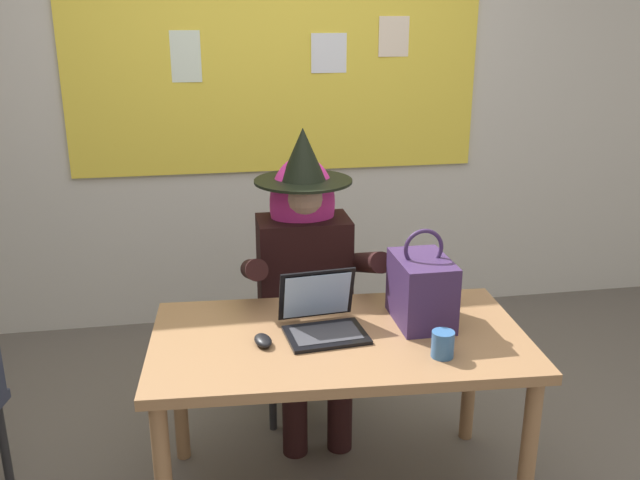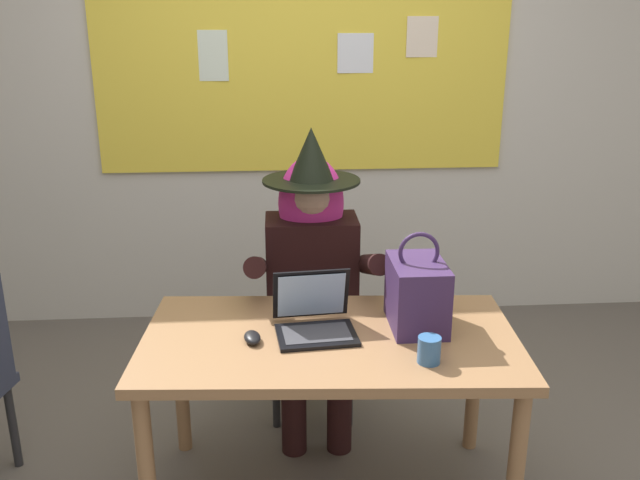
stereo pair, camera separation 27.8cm
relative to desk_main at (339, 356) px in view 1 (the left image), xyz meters
name	(u,v)px [view 1 (the left image)]	position (x,y,z in m)	size (l,w,h in m)	color
wall_back_bulletin	(277,80)	(0.00, 1.82, 0.85)	(6.77, 2.00, 2.94)	beige
desk_main	(339,356)	(0.00, 0.00, 0.00)	(1.44, 0.85, 0.71)	#8E6642
chair_at_desk	(303,307)	(-0.02, 0.74, -0.12)	(0.44, 0.44, 0.90)	black
person_costumed	(306,262)	(-0.03, 0.62, 0.15)	(0.59, 0.68, 1.38)	black
laptop	(322,319)	(-0.06, 0.05, 0.14)	(0.32, 0.30, 0.22)	black
computer_mouse	(263,340)	(-0.29, -0.03, 0.10)	(0.06, 0.10, 0.03)	black
handbag	(422,289)	(0.34, 0.06, 0.22)	(0.20, 0.30, 0.38)	#38234C
coffee_mug	(443,344)	(0.32, -0.23, 0.13)	(0.08, 0.08, 0.10)	#336099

